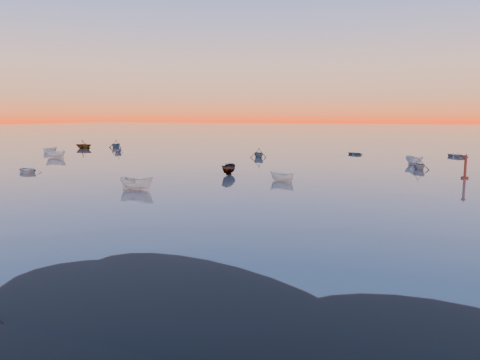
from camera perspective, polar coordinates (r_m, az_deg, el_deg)
The scene contains 4 objects.
ground at distance 116.75m, azimuth 12.34°, elevation 3.98°, with size 600.00×600.00×0.00m, color #625852.
moored_fleet at distance 70.95m, azimuth 6.12°, elevation 1.66°, with size 124.00×58.00×1.20m, color silver, non-canonical shape.
boat_near_center at distance 49.86m, azimuth -12.46°, elevation -1.14°, with size 3.95×1.67×1.37m, color silver.
channel_marker at distance 63.46m, azimuth 25.77°, elevation 1.29°, with size 0.88×0.88×3.11m.
Camera 1 is at (18.83, -14.96, 7.73)m, focal length 35.00 mm.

